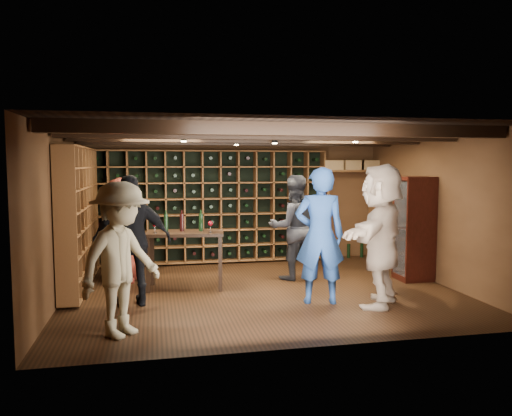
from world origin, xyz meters
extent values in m
plane|color=black|center=(0.00, 0.00, 0.00)|extent=(6.00, 6.00, 0.00)
plane|color=brown|center=(0.00, 2.50, 1.25)|extent=(6.00, 0.00, 6.00)
plane|color=brown|center=(0.00, -2.50, 1.25)|extent=(6.00, 0.00, 6.00)
plane|color=brown|center=(-3.00, 0.00, 1.25)|extent=(0.00, 5.00, 5.00)
plane|color=brown|center=(3.00, 0.00, 1.25)|extent=(0.00, 5.00, 5.00)
plane|color=black|center=(0.00, 0.00, 2.50)|extent=(6.00, 6.00, 0.00)
cube|color=black|center=(0.00, -1.60, 2.42)|extent=(5.90, 0.18, 0.16)
cube|color=black|center=(0.00, -0.50, 2.42)|extent=(5.90, 0.18, 0.16)
cube|color=black|center=(0.00, 0.60, 2.42)|extent=(5.90, 0.18, 0.16)
cube|color=black|center=(0.00, 1.70, 2.42)|extent=(5.90, 0.18, 0.16)
cylinder|color=black|center=(-1.20, 0.00, 2.39)|extent=(0.10, 0.10, 0.10)
cylinder|color=black|center=(0.30, 0.40, 2.39)|extent=(0.10, 0.10, 0.10)
cylinder|color=black|center=(1.40, -0.30, 2.39)|extent=(0.10, 0.10, 0.10)
cylinder|color=black|center=(-0.20, 1.20, 2.39)|extent=(0.10, 0.10, 0.10)
cube|color=brown|center=(-0.52, 2.33, 1.15)|extent=(4.65, 0.30, 2.20)
cube|color=black|center=(-0.52, 2.33, 1.15)|extent=(4.56, 0.02, 2.16)
cube|color=brown|center=(-2.83, 0.82, 1.15)|extent=(0.30, 2.65, 2.20)
cube|color=black|center=(-2.83, 0.82, 1.15)|extent=(0.29, 0.02, 2.16)
cube|color=brown|center=(2.40, 2.32, 1.85)|extent=(1.15, 0.32, 0.04)
cube|color=brown|center=(2.92, 2.32, 0.93)|extent=(0.05, 0.28, 1.85)
cube|color=brown|center=(1.88, 2.32, 0.93)|extent=(0.05, 0.28, 1.85)
cube|color=tan|center=(2.00, 2.32, 1.97)|extent=(0.40, 0.30, 0.20)
cube|color=tan|center=(2.45, 2.32, 1.97)|extent=(0.40, 0.30, 0.20)
cube|color=tan|center=(2.80, 2.32, 1.97)|extent=(0.40, 0.30, 0.20)
cube|color=#330E0A|center=(2.72, 0.20, 0.05)|extent=(0.55, 0.50, 0.10)
cube|color=#330E0A|center=(2.72, 0.20, 0.90)|extent=(0.55, 0.50, 1.70)
cube|color=white|center=(2.46, 0.20, 0.90)|extent=(0.01, 0.46, 1.60)
cube|color=#330E0A|center=(2.72, 0.20, 0.90)|extent=(0.50, 0.44, 0.02)
sphere|color=#59260C|center=(2.70, 0.20, 1.00)|extent=(0.18, 0.18, 0.18)
imported|color=navy|center=(0.66, -0.83, 0.97)|extent=(0.79, 0.60, 1.95)
imported|color=black|center=(0.71, 0.68, 0.90)|extent=(0.90, 0.71, 1.81)
imported|color=maroon|center=(-2.19, 1.12, 0.88)|extent=(0.71, 0.95, 1.77)
imported|color=black|center=(-1.96, -0.44, 0.92)|extent=(1.12, 0.57, 1.85)
imported|color=gray|center=(-2.04, -1.69, 0.90)|extent=(1.27, 1.31, 1.80)
imported|color=tan|center=(1.46, -1.13, 1.00)|extent=(1.63, 1.81, 2.00)
cube|color=black|center=(-1.17, 0.40, 0.89)|extent=(1.29, 0.76, 0.05)
cube|color=black|center=(-1.76, 0.22, 0.44)|extent=(0.07, 0.07, 0.87)
cube|color=black|center=(-0.65, 0.08, 0.44)|extent=(0.07, 0.07, 0.87)
cube|color=black|center=(-1.69, 0.73, 0.44)|extent=(0.07, 0.07, 0.87)
cube|color=black|center=(-0.59, 0.58, 0.44)|extent=(0.07, 0.07, 0.87)
cylinder|color=black|center=(-1.47, 0.49, 1.06)|extent=(0.07, 0.07, 0.28)
cylinder|color=black|center=(-1.22, 0.46, 1.06)|extent=(0.07, 0.07, 0.28)
cylinder|color=black|center=(-0.91, 0.42, 1.06)|extent=(0.07, 0.07, 0.28)
camera|label=1|loc=(-1.67, -7.55, 2.00)|focal=35.00mm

